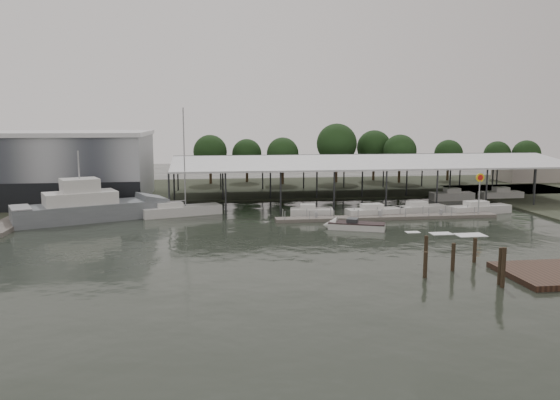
{
  "coord_description": "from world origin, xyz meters",
  "views": [
    {
      "loc": [
        -7.23,
        -54.29,
        12.3
      ],
      "look_at": [
        1.67,
        10.99,
        2.5
      ],
      "focal_mm": 35.0,
      "sensor_mm": 36.0,
      "label": 1
    }
  ],
  "objects": [
    {
      "name": "white_sailboat",
      "position": [
        -10.59,
        16.02,
        0.66
      ],
      "size": [
        10.44,
        5.63,
        13.94
      ],
      "rotation": [
        0.0,
        0.0,
        0.32
      ],
      "color": "silver",
      "rests_on": "ground"
    },
    {
      "name": "covered_boat_shed",
      "position": [
        17.0,
        28.0,
        6.13
      ],
      "size": [
        58.24,
        24.0,
        6.96
      ],
      "color": "white",
      "rests_on": "ground"
    },
    {
      "name": "speedboat_underway",
      "position": [
        8.9,
        4.34,
        0.39
      ],
      "size": [
        17.13,
        8.17,
        2.0
      ],
      "rotation": [
        0.0,
        0.0,
        2.76
      ],
      "color": "silver",
      "rests_on": "ground"
    },
    {
      "name": "trawler_dock",
      "position": [
        -30.0,
        14.0,
        0.25
      ],
      "size": [
        3.0,
        18.0,
        0.5
      ],
      "color": "#625C56",
      "rests_on": "ground"
    },
    {
      "name": "storage_warehouse",
      "position": [
        -28.0,
        29.94,
        5.29
      ],
      "size": [
        24.5,
        20.5,
        10.5
      ],
      "color": "#979BA0",
      "rests_on": "ground"
    },
    {
      "name": "moored_cruiser_2",
      "position": [
        20.49,
        13.15,
        0.61
      ],
      "size": [
        7.19,
        3.34,
        1.7
      ],
      "rotation": [
        0.0,
        0.0,
        0.17
      ],
      "color": "silver",
      "rests_on": "ground"
    },
    {
      "name": "ground",
      "position": [
        0.0,
        0.0,
        0.0
      ],
      "size": [
        200.0,
        200.0,
        0.0
      ],
      "primitive_type": "plane",
      "color": "black",
      "rests_on": "ground"
    },
    {
      "name": "moored_cruiser_0",
      "position": [
        5.88,
        12.67,
        0.61
      ],
      "size": [
        5.66,
        3.05,
        1.7
      ],
      "rotation": [
        0.0,
        0.0,
        -0.16
      ],
      "color": "silver",
      "rests_on": "ground"
    },
    {
      "name": "shell_fuel_sign",
      "position": [
        27.0,
        9.99,
        3.93
      ],
      "size": [
        1.1,
        0.18,
        5.55
      ],
      "color": "#95979A",
      "rests_on": "ground"
    },
    {
      "name": "grey_trawler",
      "position": [
        -21.31,
        14.2,
        1.58
      ],
      "size": [
        18.68,
        11.48,
        8.84
      ],
      "rotation": [
        0.0,
        0.0,
        0.4
      ],
      "color": "slate",
      "rests_on": "ground"
    },
    {
      "name": "floating_dock",
      "position": [
        15.0,
        10.0,
        0.2
      ],
      "size": [
        28.0,
        2.0,
        1.4
      ],
      "color": "#625C56",
      "rests_on": "ground"
    },
    {
      "name": "moored_cruiser_3",
      "position": [
        28.3,
        12.33,
        0.61
      ],
      "size": [
        8.75,
        3.62,
        1.7
      ],
      "rotation": [
        0.0,
        0.0,
        0.17
      ],
      "color": "silver",
      "rests_on": "ground"
    },
    {
      "name": "horizon_tree_line",
      "position": [
        21.87,
        48.01,
        6.34
      ],
      "size": [
        67.99,
        11.41,
        11.48
      ],
      "color": "#302315",
      "rests_on": "ground"
    },
    {
      "name": "distant_commercial_buildings",
      "position": [
        59.03,
        44.69,
        1.84
      ],
      "size": [
        22.0,
        8.0,
        4.0
      ],
      "color": "gray",
      "rests_on": "ground"
    },
    {
      "name": "mooring_pilings",
      "position": [
        13.0,
        -14.58,
        0.97
      ],
      "size": [
        6.41,
        7.36,
        3.62
      ],
      "color": "#322719",
      "rests_on": "ground"
    },
    {
      "name": "land_strip_far",
      "position": [
        0.0,
        42.0,
        0.1
      ],
      "size": [
        140.0,
        30.0,
        0.3
      ],
      "color": "#33392B",
      "rests_on": "ground"
    },
    {
      "name": "moored_cruiser_1",
      "position": [
        13.97,
        11.79,
        0.61
      ],
      "size": [
        7.75,
        3.06,
        1.7
      ],
      "rotation": [
        0.0,
        0.0,
        0.12
      ],
      "color": "silver",
      "rests_on": "ground"
    }
  ]
}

